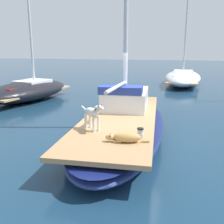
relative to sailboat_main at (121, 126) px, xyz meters
name	(u,v)px	position (x,y,z in m)	size (l,w,h in m)	color
ground_plane	(121,136)	(0.00, 0.00, -0.34)	(120.00, 120.00, 0.00)	navy
sailboat_main	(121,126)	(0.00, 0.00, 0.00)	(3.15, 7.43, 0.66)	navy
mast_main	(125,5)	(-0.08, 0.75, 3.56)	(0.14, 2.27, 7.21)	silver
cabin_house	(126,98)	(-0.11, 1.11, 0.67)	(1.59, 2.34, 0.84)	silver
dog_white	(93,114)	(-0.33, -1.56, 0.75)	(0.80, 0.63, 0.70)	silver
dog_tan	(125,137)	(0.63, -2.17, 0.43)	(0.95, 0.37, 0.22)	tan
deck_winch	(140,133)	(0.88, -1.75, 0.42)	(0.16, 0.16, 0.21)	#B7B7BC
moored_boat_port_side	(27,90)	(-6.09, 4.31, 0.19)	(3.28, 5.94, 5.80)	black
moored_boat_far_astern	(183,77)	(1.71, 12.89, 0.22)	(2.69, 7.61, 6.96)	white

